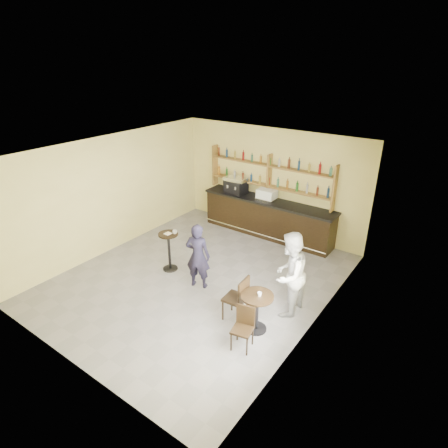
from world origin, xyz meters
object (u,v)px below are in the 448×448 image
Objects in this scene: chair_west at (235,298)px; patron_second at (289,274)px; man_main at (198,256)px; chair_south at (242,329)px; pastry_case at (267,195)px; cafe_table at (257,312)px; bar_counter at (268,218)px; pedestal_table at (169,252)px; espresso_machine at (236,185)px.

chair_west is 0.54× the size of patron_second.
man_main is 1.51m from chair_west.
man_main is 1.90× the size of chair_south.
cafe_table is (2.05, -3.93, -0.89)m from pastry_case.
man_main is at bearing -113.62° from chair_west.
bar_counter is 5.06× the size of cafe_table.
bar_counter is 2.58× the size of man_main.
patron_second is (2.23, -3.06, 0.37)m from bar_counter.
bar_counter is at bearing -163.68° from chair_west.
cafe_table is 0.56m from chair_west.
man_main is 1.96× the size of cafe_table.
man_main is at bearing -80.80° from patron_second.
man_main reaches higher than chair_south.
espresso_machine is at bearing 92.61° from pedestal_table.
espresso_machine is at bearing -88.35° from man_main.
pastry_case reaches higher than bar_counter.
man_main is 2.05m from cafe_table.
bar_counter is 4.14m from chair_west.
man_main is at bearing -87.67° from pastry_case.
bar_counter is 0.74m from pastry_case.
man_main is 2.33m from chair_south.
espresso_machine is 0.83× the size of cafe_table.
espresso_machine reaches higher than bar_counter.
bar_counter is at bearing -107.40° from man_main.
pedestal_table is at bearing -107.65° from bar_counter.
pastry_case reaches higher than chair_south.
bar_counter is 2.22× the size of patron_second.
chair_west is at bearing 174.81° from cafe_table.
pedestal_table is 3.29m from patron_second.
patron_second is at bearing 3.04° from pedestal_table.
cafe_table is 0.97× the size of chair_south.
bar_counter reaches higher than cafe_table.
pastry_case is 0.67× the size of cafe_table.
cafe_table is (1.99, -3.93, -0.15)m from bar_counter.
chair_west is at bearing -68.41° from pastry_case.
espresso_machine is 5.14m from cafe_table.
man_main reaches higher than pedestal_table.
chair_south is at bearing -85.24° from cafe_table.
cafe_table is at bearing 80.78° from chair_west.
patron_second is at bearing -52.75° from pastry_case.
espresso_machine is at bearing -179.57° from pastry_case.
chair_south is (0.05, -0.60, 0.01)m from cafe_table.
bar_counter reaches higher than pedestal_table.
pedestal_table is 2.55m from chair_west.
pedestal_table reaches higher than chair_south.
bar_counter is at bearing -143.29° from patron_second.
bar_counter is 4.90× the size of chair_south.
espresso_machine is 1.25× the size of pastry_case.
patron_second is (0.19, 1.47, 0.51)m from chair_south.
patron_second is (2.29, -3.06, -0.36)m from pastry_case.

